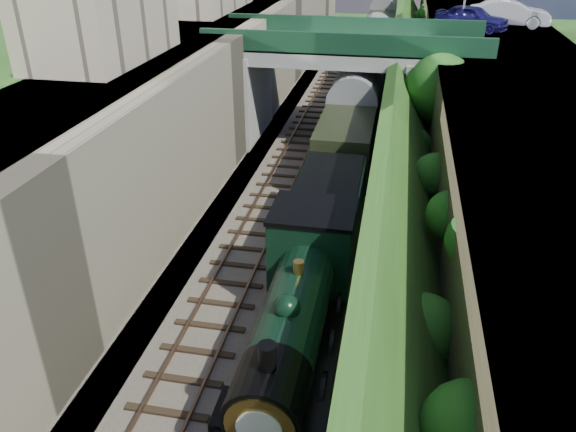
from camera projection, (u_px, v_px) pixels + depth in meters
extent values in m
cube|color=#473F38|center=(327.00, 164.00, 32.37)|extent=(10.00, 90.00, 0.20)
cube|color=#756B56|center=(232.00, 102.00, 31.71)|extent=(1.00, 90.00, 7.00)
cube|color=#262628|center=(173.00, 98.00, 32.31)|extent=(6.00, 90.00, 7.00)
cube|color=#262628|center=(508.00, 124.00, 29.34)|extent=(8.00, 90.00, 6.25)
cube|color=#1E4714|center=(420.00, 127.00, 30.30)|extent=(4.02, 90.00, 6.36)
sphere|color=#194C14|center=(471.00, 432.00, 10.83)|extent=(2.03, 2.03, 2.03)
sphere|color=#194C14|center=(424.00, 331.00, 15.19)|extent=(2.12, 2.12, 2.12)
sphere|color=#194C14|center=(477.00, 241.00, 15.52)|extent=(1.76, 1.76, 1.76)
sphere|color=#194C14|center=(451.00, 215.00, 18.34)|extent=(1.69, 1.69, 1.69)
sphere|color=#194C14|center=(435.00, 176.00, 22.38)|extent=(1.85, 1.85, 1.85)
sphere|color=#194C14|center=(454.00, 120.00, 24.68)|extent=(1.29, 1.29, 1.29)
sphere|color=#194C14|center=(412.00, 149.00, 28.63)|extent=(2.22, 2.22, 2.22)
sphere|color=#194C14|center=(436.00, 100.00, 29.95)|extent=(1.81, 1.81, 1.81)
sphere|color=#194C14|center=(393.00, 139.00, 34.40)|extent=(1.52, 1.52, 1.52)
sphere|color=#194C14|center=(443.00, 61.00, 34.57)|extent=(2.12, 2.12, 2.12)
sphere|color=#194C14|center=(433.00, 64.00, 37.09)|extent=(1.92, 1.92, 1.92)
sphere|color=#194C14|center=(428.00, 55.00, 40.81)|extent=(1.24, 1.24, 1.24)
sphere|color=#194C14|center=(437.00, 33.00, 42.82)|extent=(1.37, 1.37, 1.37)
sphere|color=#194C14|center=(419.00, 50.00, 46.23)|extent=(2.22, 2.22, 2.22)
sphere|color=#194C14|center=(401.00, 66.00, 50.24)|extent=(1.89, 1.89, 1.89)
sphere|color=#194C14|center=(411.00, 50.00, 50.74)|extent=(1.37, 1.37, 1.37)
sphere|color=#194C14|center=(431.00, 14.00, 52.48)|extent=(1.85, 1.85, 1.85)
sphere|color=#194C14|center=(429.00, 13.00, 55.03)|extent=(2.05, 2.05, 2.05)
sphere|color=#194C14|center=(421.00, 18.00, 57.98)|extent=(1.84, 1.84, 1.84)
sphere|color=#194C14|center=(406.00, 35.00, 61.85)|extent=(1.60, 1.60, 1.60)
sphere|color=#194C14|center=(402.00, 36.00, 64.56)|extent=(1.88, 1.88, 1.88)
sphere|color=#194C14|center=(410.00, 21.00, 66.64)|extent=(2.06, 2.06, 2.06)
sphere|color=#194C14|center=(408.00, 19.00, 69.94)|extent=(1.31, 1.31, 1.31)
cube|color=black|center=(293.00, 160.00, 32.64)|extent=(2.50, 90.00, 0.07)
cube|color=brown|center=(280.00, 157.00, 32.72)|extent=(0.08, 90.00, 0.14)
cube|color=brown|center=(305.00, 159.00, 32.48)|extent=(0.08, 90.00, 0.14)
cube|color=black|center=(347.00, 164.00, 32.10)|extent=(2.50, 90.00, 0.07)
cube|color=brown|center=(335.00, 161.00, 32.18)|extent=(0.08, 90.00, 0.14)
cube|color=brown|center=(360.00, 163.00, 31.93)|extent=(0.08, 90.00, 0.14)
cube|color=gray|center=(347.00, 52.00, 33.13)|extent=(16.00, 6.00, 0.90)
cube|color=#163F26|center=(342.00, 45.00, 30.21)|extent=(16.00, 0.30, 1.20)
cube|color=#163F26|center=(352.00, 27.00, 35.16)|extent=(16.00, 0.30, 1.20)
cube|color=gray|center=(250.00, 94.00, 35.48)|extent=(1.40, 6.40, 5.70)
cube|color=gray|center=(423.00, 103.00, 33.67)|extent=(2.40, 6.40, 5.70)
cube|color=gray|center=(100.00, 12.00, 24.61)|extent=(4.00, 8.00, 4.00)
cylinder|color=black|center=(434.00, 136.00, 30.50)|extent=(0.30, 0.30, 4.40)
sphere|color=#194C14|center=(440.00, 89.00, 29.28)|extent=(3.60, 3.60, 3.60)
sphere|color=#194C14|center=(447.00, 96.00, 30.17)|extent=(2.40, 2.40, 2.40)
imported|color=#15114E|center=(472.00, 18.00, 35.96)|extent=(4.98, 3.60, 1.58)
imported|color=#BBBAC0|center=(510.00, 13.00, 37.24)|extent=(5.30, 2.25, 1.70)
cube|color=black|center=(292.00, 367.00, 17.15)|extent=(2.40, 8.40, 0.60)
cube|color=black|center=(298.00, 332.00, 17.76)|extent=(2.70, 10.00, 0.35)
cylinder|color=black|center=(293.00, 315.00, 16.46)|extent=(1.90, 5.60, 1.90)
cylinder|color=black|center=(268.00, 398.00, 13.60)|extent=(1.96, 1.80, 1.96)
cylinder|color=white|center=(259.00, 430.00, 12.75)|extent=(1.10, 0.05, 1.10)
cylinder|color=black|center=(267.00, 360.00, 13.04)|extent=(0.44, 0.44, 0.90)
sphere|color=black|center=(287.00, 308.00, 15.13)|extent=(0.76, 0.76, 0.76)
cylinder|color=#A57F33|center=(298.00, 268.00, 16.64)|extent=(0.32, 0.32, 0.50)
cube|color=black|center=(312.00, 248.00, 19.51)|extent=(2.75, 2.40, 2.80)
cube|color=black|center=(313.00, 211.00, 18.83)|extent=(2.85, 2.50, 0.15)
cube|color=black|center=(228.00, 418.00, 14.95)|extent=(0.60, 1.40, 0.90)
cube|color=black|center=(327.00, 237.00, 24.29)|extent=(2.30, 6.00, 0.50)
cube|color=black|center=(327.00, 232.00, 24.17)|extent=(2.60, 6.00, 0.50)
cube|color=black|center=(328.00, 207.00, 23.61)|extent=(2.70, 6.00, 2.40)
cube|color=black|center=(329.00, 180.00, 23.02)|extent=(2.50, 5.60, 0.20)
cube|color=black|center=(353.00, 139.00, 35.24)|extent=(2.30, 17.00, 0.40)
cube|color=black|center=(354.00, 135.00, 35.12)|extent=(2.50, 17.00, 0.50)
cube|color=black|center=(355.00, 112.00, 34.42)|extent=(2.80, 18.00, 2.70)
cube|color=slate|center=(356.00, 88.00, 33.72)|extent=(2.90, 18.00, 0.50)
cube|color=black|center=(372.00, 70.00, 51.54)|extent=(2.30, 17.00, 0.40)
cube|color=black|center=(372.00, 67.00, 51.43)|extent=(2.50, 17.00, 0.50)
cube|color=black|center=(373.00, 50.00, 50.72)|extent=(2.80, 18.00, 2.70)
cube|color=slate|center=(375.00, 33.00, 50.02)|extent=(2.90, 18.00, 0.50)
cube|color=black|center=(382.00, 34.00, 67.85)|extent=(2.30, 17.00, 0.40)
cube|color=black|center=(382.00, 31.00, 67.73)|extent=(2.50, 17.00, 0.50)
cube|color=black|center=(383.00, 18.00, 67.03)|extent=(2.80, 18.00, 2.70)
cube|color=slate|center=(384.00, 5.00, 66.33)|extent=(2.90, 18.00, 0.50)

